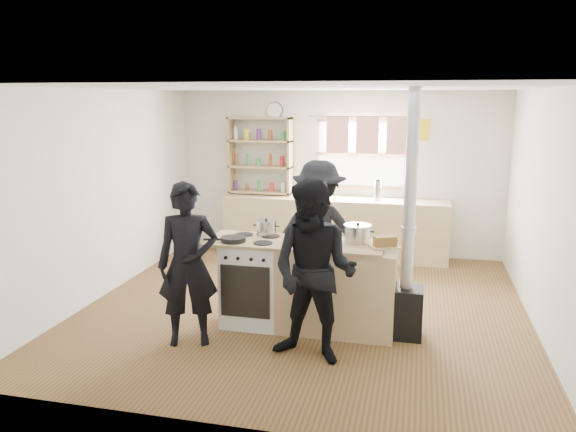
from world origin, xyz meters
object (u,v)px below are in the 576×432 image
object	(u,v)px
stockpot_stove	(266,228)
stockpot_counter	(358,234)
roast_tray	(312,238)
person_near_right	(314,273)
thermos	(378,190)
cooking_island	(308,285)
flue_heater	(407,275)
person_far	(319,231)
skillet_greens	(233,239)
person_near_left	(188,265)
bread_board	(385,243)

from	to	relation	value
stockpot_stove	stockpot_counter	world-z (taller)	stockpot_counter
stockpot_stove	stockpot_counter	size ratio (longest dim) A/B	0.80
roast_tray	person_near_right	xyz separation A→B (m)	(0.17, -0.77, -0.13)
thermos	roast_tray	world-z (taller)	thermos
thermos	person_near_right	distance (m)	3.52
cooking_island	flue_heater	world-z (taller)	flue_heater
stockpot_stove	person_far	distance (m)	0.82
flue_heater	person_near_right	size ratio (longest dim) A/B	1.48
skillet_greens	person_far	bearing A→B (deg)	54.76
thermos	stockpot_counter	xyz separation A→B (m)	(0.00, -2.65, -0.02)
cooking_island	stockpot_counter	bearing A→B (deg)	13.10
thermos	person_near_left	size ratio (longest dim) A/B	0.18
roast_tray	stockpot_counter	distance (m)	0.48
thermos	person_near_right	bearing A→B (deg)	-94.80
cooking_island	person_far	world-z (taller)	person_far
roast_tray	stockpot_stove	xyz separation A→B (m)	(-0.54, 0.17, 0.04)
thermos	stockpot_stove	bearing A→B (deg)	-111.41
thermos	person_far	world-z (taller)	person_far
thermos	bread_board	size ratio (longest dim) A/B	0.88
roast_tray	person_near_left	xyz separation A→B (m)	(-1.09, -0.69, -0.16)
stockpot_counter	person_far	bearing A→B (deg)	125.81
skillet_greens	person_far	distance (m)	1.25
thermos	stockpot_counter	world-z (taller)	thermos
thermos	flue_heater	size ratio (longest dim) A/B	0.12
person_far	person_near_left	bearing A→B (deg)	53.40
stockpot_counter	bread_board	bearing A→B (deg)	-28.07
thermos	skillet_greens	xyz separation A→B (m)	(-1.26, -2.92, -0.09)
cooking_island	roast_tray	size ratio (longest dim) A/B	5.80
roast_tray	person_near_right	distance (m)	0.80
person_near_left	person_near_right	distance (m)	1.27
thermos	cooking_island	size ratio (longest dim) A/B	0.15
thermos	person_near_left	world-z (taller)	person_near_left
thermos	flue_heater	bearing A→B (deg)	-79.48
thermos	stockpot_stove	size ratio (longest dim) A/B	1.33
skillet_greens	person_near_right	world-z (taller)	person_near_right
bread_board	person_far	size ratio (longest dim) A/B	0.20
skillet_greens	stockpot_counter	bearing A→B (deg)	11.98
roast_tray	stockpot_stove	world-z (taller)	stockpot_stove
person_far	roast_tray	bearing A→B (deg)	92.33
stockpot_stove	person_near_left	bearing A→B (deg)	-122.81
cooking_island	stockpot_counter	world-z (taller)	stockpot_counter
flue_heater	person_near_left	distance (m)	2.18
roast_tray	person_far	size ratio (longest dim) A/B	0.20
bread_board	thermos	bearing A→B (deg)	95.90
cooking_island	skillet_greens	size ratio (longest dim) A/B	6.22
bread_board	cooking_island	bearing A→B (deg)	177.15
stockpot_stove	stockpot_counter	bearing A→B (deg)	-5.41
cooking_island	stockpot_counter	size ratio (longest dim) A/B	7.04
flue_heater	person_far	distance (m)	1.38
stockpot_counter	flue_heater	distance (m)	0.65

